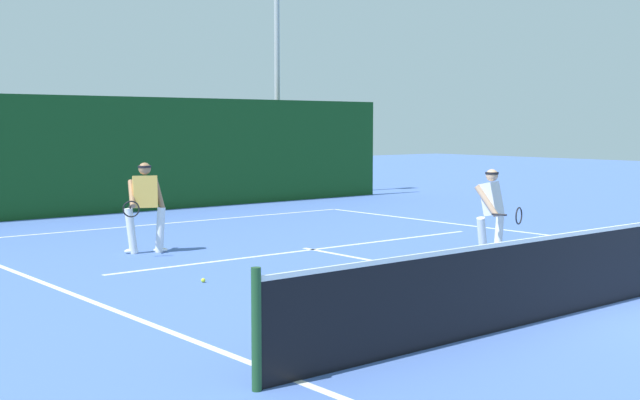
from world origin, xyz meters
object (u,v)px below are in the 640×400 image
Objects in this scene: tennis_ball at (505,243)px; tennis_ball_extra at (203,280)px; player_near at (492,210)px; player_far at (145,203)px; light_pole at (277,41)px.

tennis_ball and tennis_ball_extra have the same top height.
player_near is at bearing -148.93° from tennis_ball.
player_near is 2.15m from tennis_ball.
tennis_ball is at bearing 172.61° from player_far.
player_near is at bearing 156.24° from player_far.
player_far reaches higher than tennis_ball.
player_far is at bearing -64.47° from player_near.
player_near is 5.18m from tennis_ball_extra.
light_pole reaches higher than tennis_ball.
light_pole is at bearing -128.82° from player_near.
tennis_ball_extra is at bearing 176.67° from tennis_ball.
player_far is 25.11× the size of tennis_ball.
tennis_ball is (5.93, -3.50, -0.88)m from player_far.
tennis_ball_extra is at bearing -130.63° from light_pole.
light_pole is at bearing 49.37° from tennis_ball_extra.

